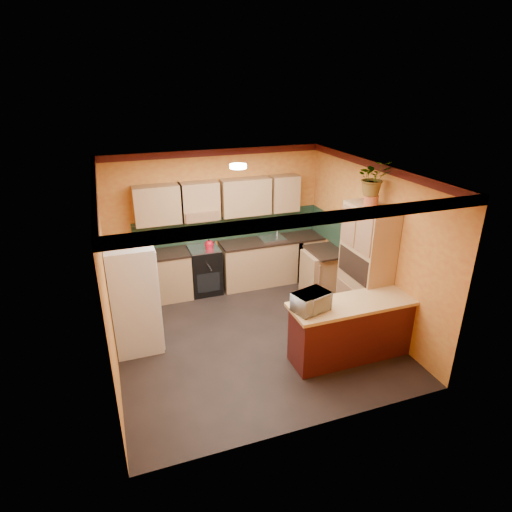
{
  "coord_description": "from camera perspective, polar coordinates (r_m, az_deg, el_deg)",
  "views": [
    {
      "loc": [
        -1.92,
        -5.62,
        3.93
      ],
      "look_at": [
        0.24,
        0.45,
        1.21
      ],
      "focal_mm": 30.0,
      "sensor_mm": 36.0,
      "label": 1
    }
  ],
  "objects": [
    {
      "name": "kettle",
      "position": [
        8.1,
        -6.26,
        1.59
      ],
      "size": [
        0.23,
        0.23,
        0.18
      ],
      "primitive_type": null,
      "rotation": [
        0.0,
        0.0,
        -0.43
      ],
      "color": "#AA0B1B",
      "rests_on": "stove"
    },
    {
      "name": "microwave",
      "position": [
        5.95,
        7.35,
        -6.04
      ],
      "size": [
        0.57,
        0.46,
        0.27
      ],
      "primitive_type": "imported",
      "rotation": [
        0.0,
        0.0,
        0.29
      ],
      "color": "silver",
      "rests_on": "bar_top"
    },
    {
      "name": "countertop_right",
      "position": [
        8.1,
        9.4,
        0.62
      ],
      "size": [
        0.62,
        0.8,
        0.04
      ],
      "primitive_type": "cube",
      "color": "black",
      "rests_on": "base_cabinets_right"
    },
    {
      "name": "fern_pot",
      "position": [
        6.79,
        15.08,
        7.21
      ],
      "size": [
        0.22,
        0.22,
        0.16
      ],
      "primitive_type": "cylinder",
      "color": "#A04726",
      "rests_on": "pantry"
    },
    {
      "name": "bar_top",
      "position": [
        6.34,
        12.9,
        -6.2
      ],
      "size": [
        1.9,
        0.65,
        0.05
      ],
      "primitive_type": "cube",
      "color": "tan",
      "rests_on": "breakfast_bar"
    },
    {
      "name": "stove",
      "position": [
        8.34,
        -6.85,
        -1.87
      ],
      "size": [
        0.58,
        0.58,
        0.91
      ],
      "primitive_type": "cube",
      "color": "black",
      "rests_on": "ground"
    },
    {
      "name": "fern",
      "position": [
        6.71,
        15.39,
        10.07
      ],
      "size": [
        0.58,
        0.54,
        0.54
      ],
      "primitive_type": "imported",
      "rotation": [
        0.0,
        0.0,
        -0.29
      ],
      "color": "tan",
      "rests_on": "fern_pot"
    },
    {
      "name": "sink",
      "position": [
        8.54,
        2.18,
        2.37
      ],
      "size": [
        0.48,
        0.4,
        0.03
      ],
      "primitive_type": "cube",
      "color": "silver",
      "rests_on": "countertop_back"
    },
    {
      "name": "countertop_back",
      "position": [
        8.31,
        -2.8,
        1.51
      ],
      "size": [
        3.65,
        0.62,
        0.04
      ],
      "primitive_type": "cube",
      "color": "black",
      "rests_on": "base_cabinets_back"
    },
    {
      "name": "breakfast_bar",
      "position": [
        6.58,
        12.55,
        -9.74
      ],
      "size": [
        1.8,
        0.55,
        0.88
      ],
      "primitive_type": "cube",
      "color": "#441210",
      "rests_on": "ground"
    },
    {
      "name": "fridge",
      "position": [
        6.7,
        -15.93,
        -5.41
      ],
      "size": [
        0.68,
        0.66,
        1.7
      ],
      "primitive_type": "cube",
      "color": "silver",
      "rests_on": "ground"
    },
    {
      "name": "base_cabinets_right",
      "position": [
        8.28,
        9.19,
        -2.32
      ],
      "size": [
        0.6,
        0.8,
        0.88
      ],
      "primitive_type": "cube",
      "color": "tan",
      "rests_on": "ground"
    },
    {
      "name": "base_cabinets_back",
      "position": [
        8.49,
        -2.74,
        -1.38
      ],
      "size": [
        3.65,
        0.6,
        0.88
      ],
      "primitive_type": "cube",
      "color": "tan",
      "rests_on": "ground"
    },
    {
      "name": "pantry",
      "position": [
        7.13,
        14.38,
        -1.66
      ],
      "size": [
        0.48,
        0.9,
        2.1
      ],
      "primitive_type": "cube",
      "color": "tan",
      "rests_on": "ground"
    },
    {
      "name": "room_shell",
      "position": [
        6.48,
        -1.3,
        6.4
      ],
      "size": [
        4.24,
        4.24,
        2.72
      ],
      "color": "black",
      "rests_on": "ground"
    }
  ]
}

